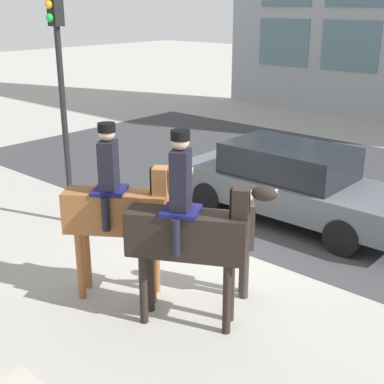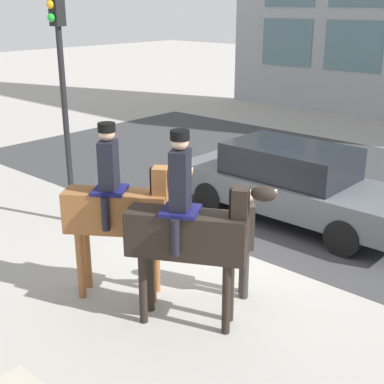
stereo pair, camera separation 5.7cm
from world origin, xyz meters
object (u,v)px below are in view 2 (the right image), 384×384
object	(u,v)px
mounted_horse_lead	(119,207)
mounted_horse_companion	(189,229)
traffic_light	(61,71)
pedestrian_bystander	(244,235)
street_car_near_lane	(292,183)

from	to	relation	value
mounted_horse_lead	mounted_horse_companion	distance (m)	1.23
mounted_horse_lead	traffic_light	xyz separation A→B (m)	(-2.87, 1.20, 1.56)
mounted_horse_lead	traffic_light	size ratio (longest dim) A/B	0.58
traffic_light	mounted_horse_lead	bearing A→B (deg)	-22.73
mounted_horse_lead	pedestrian_bystander	world-z (taller)	mounted_horse_lead
mounted_horse_companion	traffic_light	world-z (taller)	traffic_light
mounted_horse_companion	traffic_light	size ratio (longest dim) A/B	0.60
pedestrian_bystander	traffic_light	bearing A→B (deg)	-41.62
mounted_horse_companion	street_car_near_lane	world-z (taller)	mounted_horse_companion
mounted_horse_companion	street_car_near_lane	bearing A→B (deg)	74.19
mounted_horse_lead	street_car_near_lane	size ratio (longest dim) A/B	0.54
street_car_near_lane	traffic_light	size ratio (longest dim) A/B	1.08
mounted_horse_companion	street_car_near_lane	distance (m)	4.19
street_car_near_lane	traffic_light	bearing A→B (deg)	-136.75
pedestrian_bystander	street_car_near_lane	bearing A→B (deg)	-111.87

